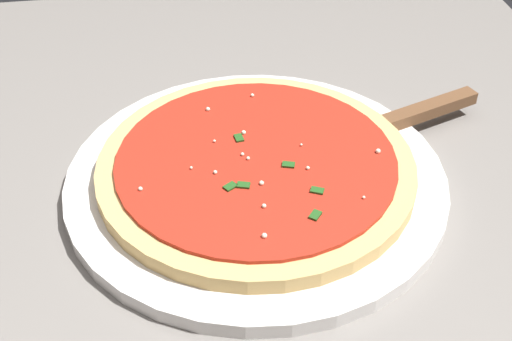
{
  "coord_description": "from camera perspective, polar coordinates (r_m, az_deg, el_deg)",
  "views": [
    {
      "loc": [
        0.48,
        -0.11,
        1.17
      ],
      "look_at": [
        -0.04,
        -0.03,
        0.75
      ],
      "focal_mm": 48.27,
      "sensor_mm": 36.0,
      "label": 1
    }
  ],
  "objects": [
    {
      "name": "restaurant_table",
      "position": [
        0.76,
        2.65,
        -10.79
      ],
      "size": [
        1.02,
        0.8,
        0.73
      ],
      "color": "black",
      "rests_on": "ground_plane"
    },
    {
      "name": "serving_plate",
      "position": [
        0.68,
        -0.0,
        -0.79
      ],
      "size": [
        0.38,
        0.38,
        0.02
      ],
      "primitive_type": "cylinder",
      "color": "white",
      "rests_on": "restaurant_table"
    },
    {
      "name": "pizza",
      "position": [
        0.67,
        0.0,
        0.34
      ],
      "size": [
        0.31,
        0.31,
        0.02
      ],
      "color": "#DBB26B",
      "rests_on": "serving_plate"
    },
    {
      "name": "pizza_server",
      "position": [
        0.76,
        11.61,
        3.98
      ],
      "size": [
        0.12,
        0.22,
        0.01
      ],
      "color": "silver",
      "rests_on": "serving_plate"
    }
  ]
}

